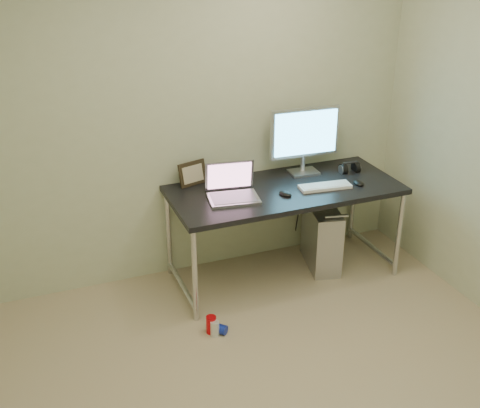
% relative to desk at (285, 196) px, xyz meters
% --- Properties ---
extents(wall_back, '(3.50, 0.02, 2.50)m').
position_rel_desk_xyz_m(wall_back, '(-0.61, 0.38, 0.57)').
color(wall_back, beige).
rests_on(wall_back, ground).
extents(desk, '(1.73, 0.76, 0.75)m').
position_rel_desk_xyz_m(desk, '(0.00, 0.00, 0.00)').
color(desk, black).
rests_on(desk, ground).
extents(tower_computer, '(0.32, 0.52, 0.54)m').
position_rel_desk_xyz_m(tower_computer, '(0.35, 0.02, -0.42)').
color(tower_computer, silver).
rests_on(tower_computer, ground).
extents(cable_a, '(0.01, 0.16, 0.69)m').
position_rel_desk_xyz_m(cable_a, '(0.30, 0.33, -0.28)').
color(cable_a, black).
rests_on(cable_a, ground).
extents(cable_b, '(0.02, 0.11, 0.71)m').
position_rel_desk_xyz_m(cable_b, '(0.39, 0.31, -0.30)').
color(cable_b, black).
rests_on(cable_b, ground).
extents(can_red, '(0.08, 0.08, 0.13)m').
position_rel_desk_xyz_m(can_red, '(-0.78, -0.52, -0.61)').
color(can_red, red).
rests_on(can_red, ground).
extents(can_white, '(0.06, 0.06, 0.11)m').
position_rel_desk_xyz_m(can_white, '(-0.76, -0.56, -0.62)').
color(can_white, silver).
rests_on(can_white, ground).
extents(can_blue, '(0.14, 0.14, 0.07)m').
position_rel_desk_xyz_m(can_blue, '(-0.74, -0.54, -0.64)').
color(can_blue, '#1629AA').
rests_on(can_blue, ground).
extents(laptop, '(0.40, 0.34, 0.25)m').
position_rel_desk_xyz_m(laptop, '(-0.43, -0.01, 0.13)').
color(laptop, silver).
rests_on(laptop, desk).
extents(monitor, '(0.56, 0.17, 0.53)m').
position_rel_desk_xyz_m(monitor, '(0.26, 0.22, 0.38)').
color(monitor, silver).
rests_on(monitor, desk).
extents(keyboard, '(0.40, 0.17, 0.02)m').
position_rel_desk_xyz_m(keyboard, '(0.27, -0.12, 0.08)').
color(keyboard, white).
rests_on(keyboard, desk).
extents(mouse_right, '(0.09, 0.12, 0.04)m').
position_rel_desk_xyz_m(mouse_right, '(0.54, -0.15, 0.09)').
color(mouse_right, black).
rests_on(mouse_right, desk).
extents(mouse_left, '(0.10, 0.13, 0.04)m').
position_rel_desk_xyz_m(mouse_left, '(-0.06, -0.13, 0.09)').
color(mouse_left, black).
rests_on(mouse_left, desk).
extents(headphones, '(0.16, 0.10, 0.10)m').
position_rel_desk_xyz_m(headphones, '(0.61, 0.10, 0.10)').
color(headphones, black).
rests_on(headphones, desk).
extents(picture_frame, '(0.24, 0.12, 0.18)m').
position_rel_desk_xyz_m(picture_frame, '(-0.62, 0.31, 0.16)').
color(picture_frame, black).
rests_on(picture_frame, desk).
extents(webcam, '(0.05, 0.03, 0.13)m').
position_rel_desk_xyz_m(webcam, '(-0.37, 0.28, 0.17)').
color(webcam, silver).
rests_on(webcam, desk).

